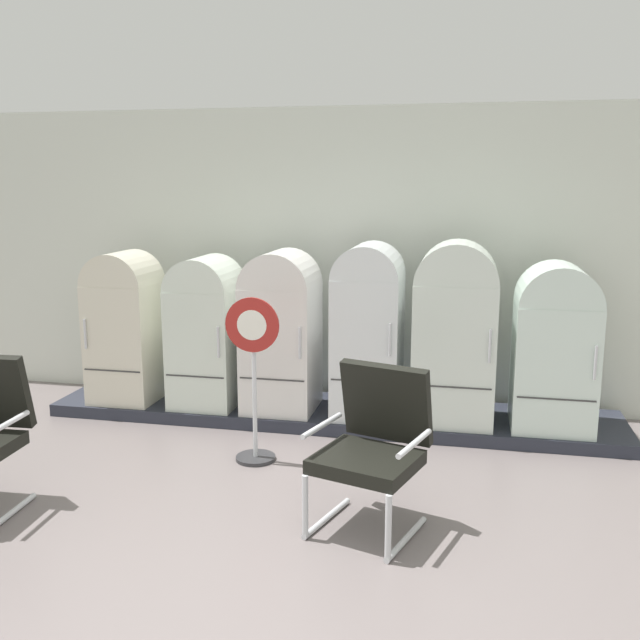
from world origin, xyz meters
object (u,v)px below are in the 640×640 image
Objects in this scene: refrigerator_4 at (455,328)px; refrigerator_5 at (555,342)px; sign_stand at (254,386)px; refrigerator_3 at (368,325)px; armchair_right at (374,440)px; refrigerator_2 at (281,326)px; refrigerator_0 at (125,322)px; refrigerator_1 at (206,327)px.

refrigerator_4 is 1.12× the size of refrigerator_5.
refrigerator_5 is 1.07× the size of sign_stand.
armchair_right is (0.31, -1.89, -0.36)m from refrigerator_3.
refrigerator_2 is 1.41× the size of armchair_right.
refrigerator_4 is 1.52× the size of armchair_right.
refrigerator_4 reaches higher than armchair_right.
refrigerator_5 is 2.30m from armchair_right.
sign_stand is (-0.76, -1.02, -0.32)m from refrigerator_3.
refrigerator_2 is at bearing 1.42° from refrigerator_0.
refrigerator_4 is at bearing 76.35° from armchair_right.
refrigerator_3 reaches higher than refrigerator_5.
refrigerator_2 is 1.57m from refrigerator_4.
refrigerator_4 is 1.85m from sign_stand.
refrigerator_2 reaches higher than refrigerator_1.
refrigerator_5 is at bearing 0.66° from refrigerator_0.
refrigerator_2 reaches higher than refrigerator_0.
sign_stand is at bearing -156.76° from refrigerator_5.
refrigerator_1 is at bearing -179.32° from refrigerator_2.
refrigerator_5 is at bearing -0.25° from refrigerator_3.
refrigerator_3 reaches higher than refrigerator_1.
refrigerator_0 reaches higher than sign_stand.
sign_stand is (0.77, -1.00, -0.24)m from refrigerator_1.
refrigerator_3 is at bearing 1.29° from refrigerator_0.
refrigerator_2 is (0.72, 0.01, 0.03)m from refrigerator_1.
refrigerator_5 is (1.60, -0.01, -0.08)m from refrigerator_3.
sign_stand is (-1.52, -1.00, -0.33)m from refrigerator_4.
refrigerator_1 reaches higher than sign_stand.
armchair_right is at bearing -103.65° from refrigerator_4.
refrigerator_5 reaches higher than armchair_right.
sign_stand reaches higher than armchair_right.
refrigerator_2 is 0.93× the size of refrigerator_4.
refrigerator_2 is at bearing 120.66° from armchair_right.
refrigerator_0 is 3.94m from refrigerator_5.
refrigerator_0 is 0.93× the size of refrigerator_3.
refrigerator_0 reaches higher than refrigerator_5.
refrigerator_3 is 0.76m from refrigerator_4.
refrigerator_1 is at bearing 179.97° from refrigerator_4.
refrigerator_4 is at bearing -178.81° from refrigerator_5.
refrigerator_5 is at bearing 0.18° from refrigerator_2.
refrigerator_0 is at bearing 148.53° from sign_stand.
armchair_right is 0.79× the size of sign_stand.
refrigerator_5 is (2.40, 0.01, -0.04)m from refrigerator_2.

